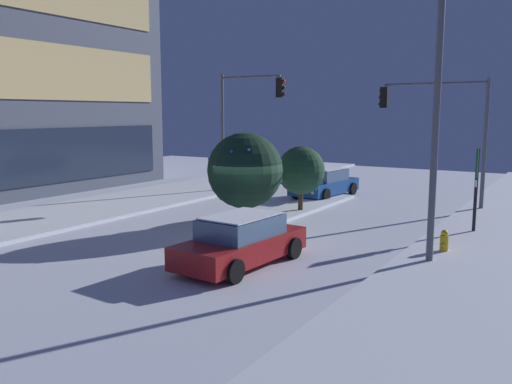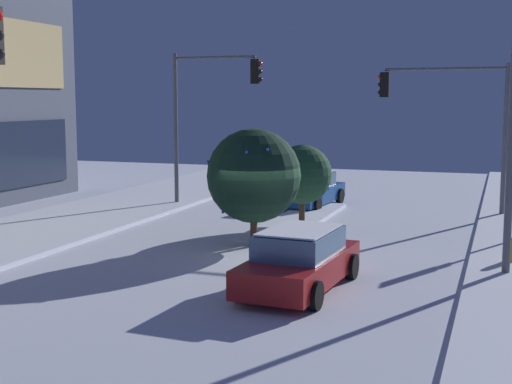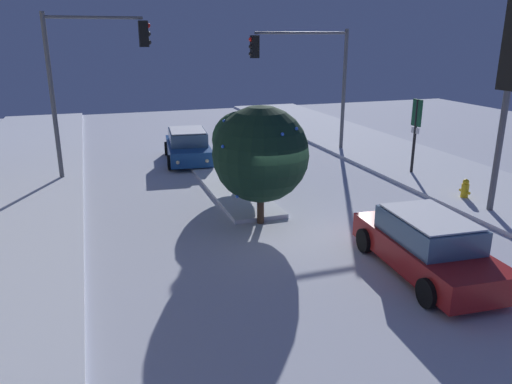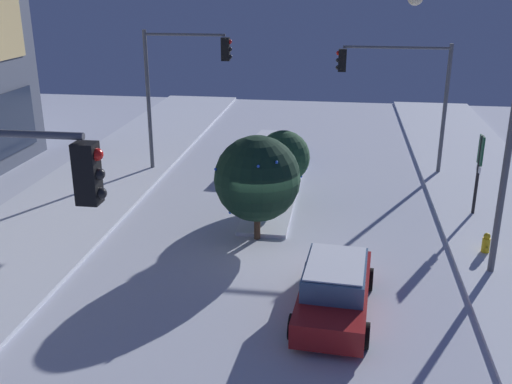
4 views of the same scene
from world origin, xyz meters
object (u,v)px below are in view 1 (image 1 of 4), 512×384
(car_near, at_px, (241,241))
(traffic_light_corner_far_right, at_px, (245,111))
(street_lamp_arched, at_px, (410,77))
(fire_hydrant, at_px, (444,243))
(traffic_light_corner_near_right, at_px, (439,118))
(car_far, at_px, (324,183))
(parking_info_sign, at_px, (477,179))
(decorated_tree_median, at_px, (245,171))
(decorated_tree_left_of_median, at_px, (301,171))

(car_near, bearing_deg, traffic_light_corner_far_right, 36.03)
(street_lamp_arched, height_order, fire_hydrant, street_lamp_arched)
(car_near, distance_m, traffic_light_corner_far_right, 14.31)
(traffic_light_corner_near_right, bearing_deg, traffic_light_corner_far_right, 7.37)
(car_far, distance_m, parking_info_sign, 10.17)
(decorated_tree_median, bearing_deg, traffic_light_corner_near_right, -32.03)
(car_near, height_order, traffic_light_corner_far_right, traffic_light_corner_far_right)
(decorated_tree_median, bearing_deg, fire_hydrant, -92.03)
(car_near, distance_m, decorated_tree_median, 5.50)
(traffic_light_corner_near_right, distance_m, decorated_tree_median, 10.16)
(car_far, distance_m, traffic_light_corner_far_right, 5.74)
(car_far, bearing_deg, parking_info_sign, 63.20)
(parking_info_sign, bearing_deg, street_lamp_arched, 72.25)
(fire_hydrant, bearing_deg, traffic_light_corner_near_right, 14.89)
(car_far, bearing_deg, car_near, 20.29)
(traffic_light_corner_far_right, xyz_separation_m, parking_info_sign, (-3.93, -12.47, -2.46))
(car_far, height_order, decorated_tree_median, decorated_tree_median)
(fire_hydrant, bearing_deg, decorated_tree_left_of_median, 60.23)
(traffic_light_corner_far_right, height_order, fire_hydrant, traffic_light_corner_far_right)
(traffic_light_corner_near_right, height_order, street_lamp_arched, street_lamp_arched)
(traffic_light_corner_far_right, distance_m, decorated_tree_median, 8.81)
(street_lamp_arched, bearing_deg, car_near, 43.77)
(fire_hydrant, height_order, parking_info_sign, parking_info_sign)
(decorated_tree_median, relative_size, decorated_tree_left_of_median, 1.24)
(parking_info_sign, relative_size, decorated_tree_median, 0.86)
(traffic_light_corner_near_right, relative_size, parking_info_sign, 1.87)
(parking_info_sign, bearing_deg, car_far, -36.25)
(car_far, bearing_deg, fire_hydrant, 48.40)
(fire_hydrant, relative_size, decorated_tree_median, 0.22)
(traffic_light_corner_near_right, bearing_deg, decorated_tree_left_of_median, 44.25)
(street_lamp_arched, bearing_deg, traffic_light_corner_near_right, -75.85)
(traffic_light_corner_far_right, height_order, parking_info_sign, traffic_light_corner_far_right)
(traffic_light_corner_far_right, xyz_separation_m, fire_hydrant, (-7.44, -12.19, -4.11))
(traffic_light_corner_far_right, relative_size, fire_hydrant, 7.99)
(car_far, relative_size, decorated_tree_left_of_median, 1.55)
(car_near, xyz_separation_m, parking_info_sign, (7.75, -5.12, 1.33))
(car_far, relative_size, traffic_light_corner_far_right, 0.71)
(parking_info_sign, bearing_deg, decorated_tree_left_of_median, -7.51)
(traffic_light_corner_far_right, bearing_deg, decorated_tree_median, -57.44)
(street_lamp_arched, xyz_separation_m, parking_info_sign, (4.77, -1.23, -3.43))
(traffic_light_corner_near_right, relative_size, decorated_tree_median, 1.61)
(street_lamp_arched, bearing_deg, decorated_tree_median, -6.57)
(traffic_light_corner_near_right, distance_m, decorated_tree_left_of_median, 7.07)
(fire_hydrant, xyz_separation_m, decorated_tree_median, (0.27, 7.60, 1.83))
(fire_hydrant, distance_m, parking_info_sign, 3.90)
(fire_hydrant, xyz_separation_m, parking_info_sign, (3.52, -0.28, 1.65))
(street_lamp_arched, bearing_deg, car_far, -48.51)
(fire_hydrant, bearing_deg, car_far, 42.24)
(car_near, distance_m, traffic_light_corner_near_right, 13.66)
(street_lamp_arched, relative_size, parking_info_sign, 2.66)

